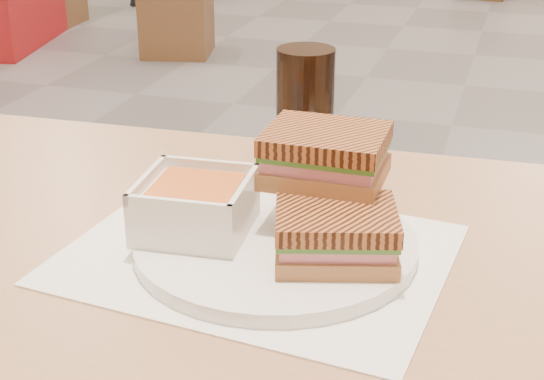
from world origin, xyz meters
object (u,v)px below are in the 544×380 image
(plate, at_px, (275,244))
(panini_lower, at_px, (336,234))
(soup_bowl, at_px, (195,208))
(cola_glass, at_px, (305,110))
(bg_chair_0r, at_px, (177,17))
(main_table, at_px, (283,360))

(plate, height_order, panini_lower, panini_lower)
(plate, bearing_deg, soup_bowl, -173.92)
(panini_lower, bearing_deg, cola_glass, 111.63)
(bg_chair_0r, bearing_deg, panini_lower, -63.61)
(soup_bowl, bearing_deg, panini_lower, -5.16)
(main_table, height_order, soup_bowl, soup_bowl)
(panini_lower, height_order, cola_glass, cola_glass)
(main_table, distance_m, panini_lower, 0.17)
(main_table, bearing_deg, panini_lower, 4.40)
(cola_glass, distance_m, bg_chair_0r, 3.61)
(panini_lower, relative_size, bg_chair_0r, 0.32)
(cola_glass, height_order, bg_chair_0r, cola_glass)
(plate, xyz_separation_m, bg_chair_0r, (-1.63, 3.41, -0.55))
(plate, relative_size, soup_bowl, 2.46)
(soup_bowl, relative_size, bg_chair_0r, 0.27)
(main_table, height_order, plate, plate)
(main_table, bearing_deg, cola_glass, 100.95)
(soup_bowl, height_order, panini_lower, soup_bowl)
(soup_bowl, xyz_separation_m, cola_glass, (0.05, 0.24, 0.04))
(main_table, xyz_separation_m, plate, (-0.02, 0.03, 0.12))
(cola_glass, bearing_deg, plate, -81.96)
(main_table, bearing_deg, bg_chair_0r, 115.68)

